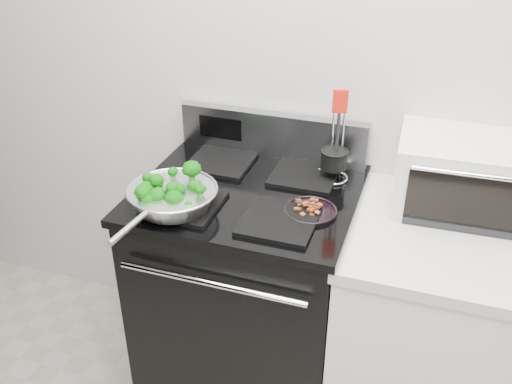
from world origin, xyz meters
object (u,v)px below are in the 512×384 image
at_px(toaster_oven, 462,175).
at_px(skillet, 172,197).
at_px(utensil_holder, 334,164).
at_px(bacon_plate, 310,208).
at_px(gas_range, 249,289).

bearing_deg(toaster_oven, skillet, -159.50).
distance_m(utensil_holder, toaster_oven, 0.45).
height_order(skillet, toaster_oven, toaster_oven).
distance_m(bacon_plate, utensil_holder, 0.26).
bearing_deg(utensil_holder, gas_range, -161.74).
height_order(gas_range, bacon_plate, gas_range).
height_order(utensil_holder, toaster_oven, utensil_holder).
distance_m(skillet, utensil_holder, 0.61).
relative_size(gas_range, skillet, 2.29).
xyz_separation_m(bacon_plate, toaster_oven, (0.47, 0.25, 0.08)).
bearing_deg(skillet, gas_range, 52.55).
distance_m(bacon_plate, toaster_oven, 0.54).
xyz_separation_m(gas_range, bacon_plate, (0.25, -0.08, 0.48)).
height_order(gas_range, utensil_holder, utensil_holder).
relative_size(skillet, utensil_holder, 1.38).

